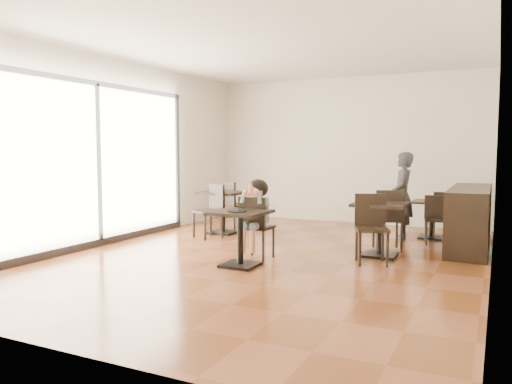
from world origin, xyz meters
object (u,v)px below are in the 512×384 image
Objects in this scene: chair_left_a at (236,205)px; child at (257,219)px; cafe_table_back at (431,220)px; chair_back_a at (443,213)px; cafe_table_left at (223,213)px; chair_left_b at (208,211)px; chair_mid_b at (372,229)px; child_chair at (257,228)px; cafe_table_mid at (380,230)px; chair_mid_a at (388,220)px; child_table at (240,239)px; chair_back_b at (436,220)px; adult_patron at (402,196)px.

child is at bearing 149.48° from chair_left_a.
cafe_table_back is 0.83× the size of chair_back_a.
chair_left_b is (-0.00, -0.55, 0.08)m from cafe_table_left.
chair_back_a is (0.65, 3.07, -0.08)m from chair_mid_b.
child_chair is 1.14× the size of cafe_table_mid.
chair_mid_b is at bearing 68.56° from chair_mid_a.
chair_back_a is (2.25, 4.02, 0.02)m from child_table.
chair_left_b is (0.00, -1.10, 0.00)m from chair_left_a.
child_chair is 1.87m from cafe_table_mid.
cafe_table_mid is 1.56m from chair_back_b.
cafe_table_back is (0.51, 1.97, -0.07)m from cafe_table_mid.
chair_left_b is at bearing 144.98° from chair_mid_b.
chair_back_b is at bearing -75.79° from cafe_table_back.
child is 3.61m from cafe_table_back.
chair_back_a is (0.65, 1.97, -0.08)m from chair_mid_a.
child_chair is at bearing -47.56° from cafe_table_left.
cafe_table_left is at bearing -162.00° from cafe_table_back.
chair_back_b is at bearing 65.39° from cafe_table_mid.
cafe_table_left is at bearing 114.74° from chair_left_b.
cafe_table_mid is at bearing 68.56° from chair_mid_a.
cafe_table_left is at bearing 179.00° from chair_back_b.
chair_left_a reaches higher than cafe_table_mid.
chair_mid_b is 1.19× the size of chair_back_a.
cafe_table_back is at bearing -125.81° from child_chair.
chair_left_b is at bearing 114.74° from chair_left_a.
chair_left_a reaches higher than chair_back_b.
cafe_table_mid is (1.60, 1.51, 0.02)m from child_table.
chair_left_b is at bearing -173.23° from chair_back_b.
chair_mid_a is (1.60, 2.06, 0.10)m from child_table.
child is at bearing 21.86° from chair_mid_a.
child_table is 0.49× the size of adult_patron.
cafe_table_mid is 3.19m from chair_left_b.
chair_mid_a is at bearing -137.45° from chair_back_b.
chair_mid_b is 3.13m from chair_back_a.
chair_mid_b is 1.19× the size of chair_back_b.
adult_patron is at bearing -113.28° from chair_mid_a.
chair_left_b is (-3.21, -1.45, -0.30)m from adult_patron.
cafe_table_mid is 0.84× the size of chair_left_a.
chair_back_b is (2.25, 2.37, -0.05)m from child_chair.
cafe_table_back is at bearing 54.19° from child.
child is at bearing -149.09° from cafe_table_mid.
chair_left_a is at bearing 170.85° from chair_back_b.
cafe_table_back is 0.83× the size of chair_back_b.
child_chair is 3.61m from cafe_table_back.
chair_back_b is at bearing 46.55° from child.
chair_back_a is at bearing 57.08° from child.
chair_back_b is at bearing 57.18° from adult_patron.
chair_mid_b reaches higher than chair_back_b.
adult_patron reaches higher than child.
chair_back_a is at bearing -129.70° from chair_mid_a.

